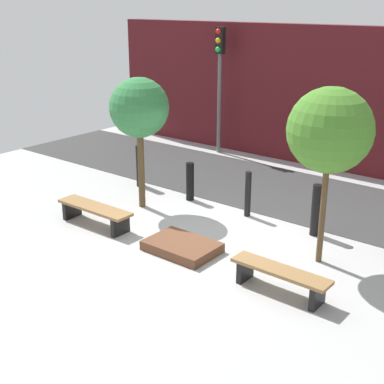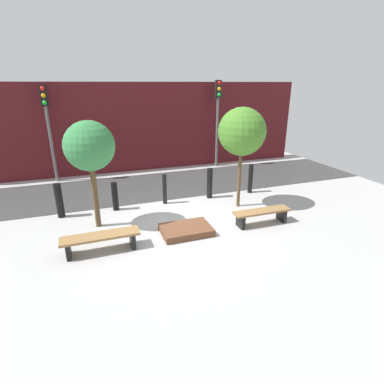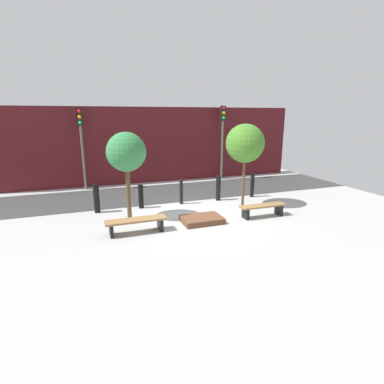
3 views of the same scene
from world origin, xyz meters
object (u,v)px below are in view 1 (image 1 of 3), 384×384
bench_right (280,276)px  bollard_left (190,182)px  tree_behind_left_bench (139,109)px  bollard_far_left (140,166)px  bench_left (95,211)px  planter_bed (182,247)px  traffic_light_west (220,68)px  bollard_center (248,194)px  tree_behind_right_bench (330,131)px  bollard_right (316,210)px

bench_right → bollard_left: (-3.94, 2.52, 0.15)m
tree_behind_left_bench → bollard_far_left: (-1.06, 1.05, -1.79)m
bench_left → planter_bed: size_ratio=1.38×
traffic_light_west → bollard_center: bearing=-47.1°
bench_right → bollard_center: bollard_center is taller
planter_bed → bollard_left: bollard_left is taller
bench_right → tree_behind_left_bench: (-4.55, 1.47, 2.02)m
bench_left → tree_behind_left_bench: tree_behind_left_bench is taller
tree_behind_right_bench → bench_left: bearing=-162.1°
bench_left → bollard_center: bollard_center is taller
tree_behind_right_bench → bollard_right: 2.30m
tree_behind_right_bench → traffic_light_west: (-5.97, 5.02, 0.16)m
bollard_far_left → bollard_left: 1.67m
bench_left → bollard_left: (0.61, 2.52, 0.14)m
planter_bed → traffic_light_west: 7.74m
bench_left → traffic_light_west: size_ratio=0.49×
bench_right → tree_behind_right_bench: tree_behind_right_bench is taller
bollard_far_left → bollard_right: size_ratio=0.99×
bollard_center → bench_right: bearing=-47.9°
tree_behind_left_bench → traffic_light_west: traffic_light_west is taller
tree_behind_left_bench → bollard_left: tree_behind_left_bench is taller
bench_left → bollard_right: 4.69m
bollard_center → planter_bed: bearing=-90.0°
bollard_right → bollard_far_left: bearing=180.0°
bench_right → traffic_light_west: traffic_light_west is taller
bench_right → bollard_far_left: (-5.61, 2.52, 0.23)m
tree_behind_left_bench → bollard_center: tree_behind_left_bench is taller
bollard_left → traffic_light_west: bearing=117.1°
bench_right → bollard_right: bearing=104.2°
bench_left → tree_behind_left_bench: (0.00, 1.47, 2.01)m
bench_left → bollard_center: bearing=47.3°
traffic_light_west → bollard_far_left: bearing=-84.8°
tree_behind_left_bench → bollard_left: 2.23m
bench_left → tree_behind_right_bench: 5.26m
tree_behind_left_bench → tree_behind_right_bench: size_ratio=0.93×
tree_behind_right_bench → bollard_left: (-3.94, 1.05, -2.03)m
bollard_right → bench_right: bearing=-76.4°
tree_behind_right_bench → bollard_center: size_ratio=3.12×
bollard_far_left → bollard_center: (3.33, 0.00, -0.02)m
tree_behind_left_bench → bollard_center: size_ratio=2.90×
bollard_center → traffic_light_west: size_ratio=0.27×
bollard_far_left → tree_behind_left_bench: bearing=-44.8°
traffic_light_west → bench_right: bearing=-47.4°
planter_bed → tree_behind_right_bench: (2.28, 1.27, 2.40)m
tree_behind_right_bench → bollard_left: tree_behind_right_bench is taller
bench_left → bollard_far_left: bollard_far_left is taller
planter_bed → traffic_light_west: traffic_light_west is taller
bench_left → bollard_right: bollard_right is taller
tree_behind_left_bench → tree_behind_right_bench: (4.55, 0.00, 0.16)m
planter_bed → bollard_right: 2.89m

